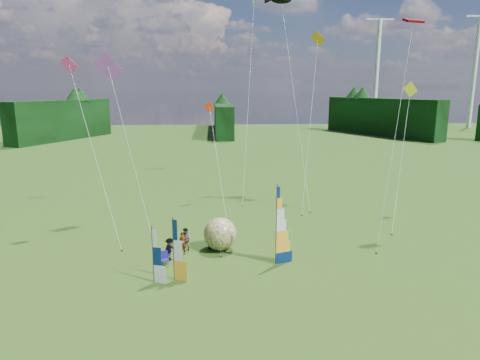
{
  "coord_description": "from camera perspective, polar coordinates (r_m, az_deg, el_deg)",
  "views": [
    {
      "loc": [
        -2.72,
        -22.47,
        11.27
      ],
      "look_at": [
        -1.0,
        4.0,
        5.5
      ],
      "focal_mm": 32.0,
      "sensor_mm": 36.0,
      "label": 1
    }
  ],
  "objects": [
    {
      "name": "kite_rainbow_delta",
      "position": [
        35.31,
        -14.64,
        5.7
      ],
      "size": [
        10.42,
        12.51,
        14.93
      ],
      "primitive_type": null,
      "rotation": [
        0.0,
        0.0,
        0.24
      ],
      "color": "red",
      "rests_on": "ground"
    },
    {
      "name": "turbine_right",
      "position": [
        133.35,
        17.75,
        13.32
      ],
      "size": [
        8.0,
        1.2,
        30.0
      ],
      "primitive_type": null,
      "color": "silver",
      "rests_on": "ground"
    },
    {
      "name": "spectator_b",
      "position": [
        30.48,
        -7.22,
        -7.87
      ],
      "size": [
        0.89,
        0.77,
        1.65
      ],
      "primitive_type": "imported",
      "rotation": [
        0.0,
        0.0,
        -0.57
      ],
      "color": "#66594C",
      "rests_on": "ground"
    },
    {
      "name": "treeline_ring",
      "position": [
        23.77,
        3.05,
        -5.55
      ],
      "size": [
        210.0,
        210.0,
        8.0
      ],
      "primitive_type": null,
      "color": "#0F3D14",
      "rests_on": "ground"
    },
    {
      "name": "small_kite_red",
      "position": [
        39.26,
        -3.02,
        3.27
      ],
      "size": [
        7.18,
        11.6,
        10.28
      ],
      "primitive_type": null,
      "rotation": [
        0.0,
        0.0,
        0.38
      ],
      "color": "red",
      "rests_on": "ground"
    },
    {
      "name": "bol_inflatable",
      "position": [
        30.34,
        -2.67,
        -7.2
      ],
      "size": [
        2.85,
        2.85,
        2.33
      ],
      "primitive_type": "sphere",
      "rotation": [
        0.0,
        0.0,
        0.26
      ],
      "color": "#221092",
      "rests_on": "ground"
    },
    {
      "name": "spectator_a",
      "position": [
        29.93,
        -7.65,
        -8.37
      ],
      "size": [
        0.59,
        0.41,
        1.55
      ],
      "primitive_type": "imported",
      "rotation": [
        0.0,
        0.0,
        -0.07
      ],
      "color": "#66594C",
      "rests_on": "ground"
    },
    {
      "name": "small_kite_green",
      "position": [
        45.16,
        1.2,
        12.18
      ],
      "size": [
        5.63,
        13.04,
        22.4
      ],
      "primitive_type": null,
      "rotation": [
        0.0,
        0.0,
        0.1
      ],
      "color": "#1F9F15",
      "rests_on": "ground"
    },
    {
      "name": "ground",
      "position": [
        25.28,
        2.94,
        -14.22
      ],
      "size": [
        220.0,
        220.0,
        0.0
      ],
      "primitive_type": "plane",
      "color": "#3F581A",
      "rests_on": "ground"
    },
    {
      "name": "spectator_d",
      "position": [
        30.53,
        -3.88,
        -7.77
      ],
      "size": [
        1.02,
        0.58,
        1.64
      ],
      "primitive_type": "imported",
      "rotation": [
        0.0,
        0.0,
        2.93
      ],
      "color": "#66594C",
      "rests_on": "ground"
    },
    {
      "name": "kite_whale",
      "position": [
        44.18,
        7.3,
        11.83
      ],
      "size": [
        9.58,
        15.51,
        22.0
      ],
      "primitive_type": null,
      "rotation": [
        0.0,
        0.0,
        0.41
      ],
      "color": "black",
      "rests_on": "ground"
    },
    {
      "name": "small_kite_pink",
      "position": [
        33.27,
        -18.94,
        4.34
      ],
      "size": [
        7.44,
        8.98,
        14.12
      ],
      "primitive_type": null,
      "rotation": [
        0.0,
        0.0,
        -0.07
      ],
      "color": "#F93B8E",
      "rests_on": "ground"
    },
    {
      "name": "feather_banner_main",
      "position": [
        27.52,
        4.86,
        -6.17
      ],
      "size": [
        1.34,
        0.57,
        5.17
      ],
      "primitive_type": null,
      "rotation": [
        0.0,
        0.0,
        0.35
      ],
      "color": "#092152",
      "rests_on": "ground"
    },
    {
      "name": "side_banner_left",
      "position": [
        25.76,
        -8.87,
        -9.23
      ],
      "size": [
        1.01,
        0.47,
        3.78
      ],
      "primitive_type": null,
      "rotation": [
        0.0,
        0.0,
        -0.36
      ],
      "color": "#F6A624",
      "rests_on": "ground"
    },
    {
      "name": "small_kite_orange",
      "position": [
        41.64,
        9.4,
        8.54
      ],
      "size": [
        8.25,
        12.11,
        17.35
      ],
      "primitive_type": null,
      "rotation": [
        0.0,
        0.0,
        -0.27
      ],
      "color": "#FFA01A",
      "rests_on": "ground"
    },
    {
      "name": "turbine_left",
      "position": [
        138.2,
        28.76,
        12.36
      ],
      "size": [
        8.0,
        1.2,
        30.0
      ],
      "primitive_type": null,
      "color": "silver",
      "rests_on": "ground"
    },
    {
      "name": "camp_chair",
      "position": [
        28.32,
        -10.01,
        -10.33
      ],
      "size": [
        0.69,
        0.69,
        0.96
      ],
      "primitive_type": null,
      "rotation": [
        0.0,
        0.0,
        0.29
      ],
      "color": "navy",
      "rests_on": "ground"
    },
    {
      "name": "spectator_c",
      "position": [
        29.01,
        -9.34,
        -9.11
      ],
      "size": [
        0.83,
        1.05,
        1.55
      ],
      "primitive_type": "imported",
      "rotation": [
        0.0,
        0.0,
        1.03
      ],
      "color": "#66594C",
      "rests_on": "ground"
    },
    {
      "name": "side_banner_far",
      "position": [
        25.73,
        -11.53,
        -9.9
      ],
      "size": [
        0.97,
        0.41,
        3.34
      ],
      "primitive_type": null,
      "rotation": [
        0.0,
        0.0,
        -0.33
      ],
      "color": "white",
      "rests_on": "ground"
    },
    {
      "name": "kite_parafoil",
      "position": [
        33.26,
        20.17,
        7.47
      ],
      "size": [
        8.47,
        10.45,
        17.83
      ],
      "primitive_type": null,
      "rotation": [
        0.0,
        0.0,
        0.11
      ],
      "color": "#A20002",
      "rests_on": "ground"
    },
    {
      "name": "small_kite_yellow",
      "position": [
        38.51,
        20.83,
        3.81
      ],
      "size": [
        6.86,
        10.39,
        12.27
      ],
      "primitive_type": null,
      "rotation": [
        0.0,
        0.0,
        0.03
      ],
      "color": "#FFFC21",
      "rests_on": "ground"
    }
  ]
}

